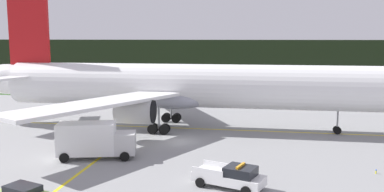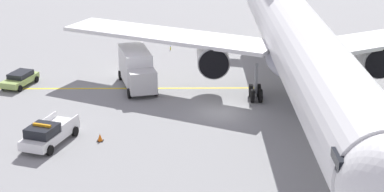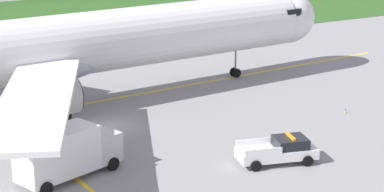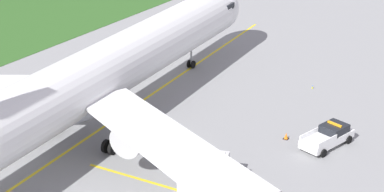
# 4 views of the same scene
# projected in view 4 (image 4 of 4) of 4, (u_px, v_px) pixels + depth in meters

# --- Properties ---
(ground) EXTENTS (320.00, 320.00, 0.00)m
(ground) POSITION_uv_depth(u_px,v_px,m) (163.00, 143.00, 56.80)
(ground) COLOR gray
(taxiway_centerline_main) EXTENTS (73.86, 6.53, 0.01)m
(taxiway_centerline_main) POSITION_uv_depth(u_px,v_px,m) (104.00, 127.00, 59.75)
(taxiway_centerline_main) COLOR yellow
(taxiway_centerline_main) RESTS_ON ground
(airliner) EXTENTS (56.42, 42.68, 16.35)m
(airliner) POSITION_uv_depth(u_px,v_px,m) (97.00, 77.00, 57.14)
(airliner) COLOR silver
(airliner) RESTS_ON ground
(ops_pickup_truck) EXTENTS (5.82, 3.43, 1.94)m
(ops_pickup_truck) POSITION_uv_depth(u_px,v_px,m) (329.00, 136.00, 56.00)
(ops_pickup_truck) COLOR white
(ops_pickup_truck) RESTS_ON ground
(catering_truck) EXTENTS (7.60, 4.60, 3.59)m
(catering_truck) POSITION_uv_depth(u_px,v_px,m) (204.00, 181.00, 47.32)
(catering_truck) COLOR silver
(catering_truck) RESTS_ON ground
(apron_cone) EXTENTS (0.48, 0.48, 0.61)m
(apron_cone) POSITION_uv_depth(u_px,v_px,m) (286.00, 136.00, 57.34)
(apron_cone) COLOR black
(apron_cone) RESTS_ON ground
(taxiway_edge_light_east) EXTENTS (0.12, 0.12, 0.38)m
(taxiway_edge_light_east) POSITION_uv_depth(u_px,v_px,m) (312.00, 87.00, 68.10)
(taxiway_edge_light_east) COLOR yellow
(taxiway_edge_light_east) RESTS_ON ground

